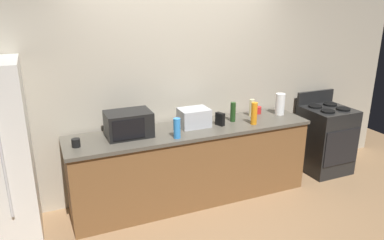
{
  "coord_description": "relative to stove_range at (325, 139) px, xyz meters",
  "views": [
    {
      "loc": [
        -1.55,
        -3.23,
        2.32
      ],
      "look_at": [
        0.0,
        0.4,
        1.0
      ],
      "focal_mm": 34.46,
      "sensor_mm": 36.0,
      "label": 1
    }
  ],
  "objects": [
    {
      "name": "stove_range",
      "position": [
        0.0,
        0.0,
        0.0
      ],
      "size": [
        0.6,
        0.61,
        1.08
      ],
      "color": "black",
      "rests_on": "ground_plane"
    },
    {
      "name": "bottle_wine",
      "position": [
        -1.45,
        0.04,
        0.56
      ],
      "size": [
        0.06,
        0.06,
        0.24
      ],
      "primitive_type": "cylinder",
      "color": "#1E3F19",
      "rests_on": "counter_run"
    },
    {
      "name": "bottle_spray_cleaner",
      "position": [
        -2.26,
        -0.21,
        0.55
      ],
      "size": [
        0.08,
        0.08,
        0.22
      ],
      "primitive_type": "cylinder",
      "color": "#338CE5",
      "rests_on": "counter_run"
    },
    {
      "name": "back_wall",
      "position": [
        -2.0,
        0.41,
        0.89
      ],
      "size": [
        6.4,
        0.1,
        2.7
      ],
      "primitive_type": "cube",
      "color": "#B2A893",
      "rests_on": "ground_plane"
    },
    {
      "name": "bottle_dish_soap",
      "position": [
        -1.28,
        -0.15,
        0.57
      ],
      "size": [
        0.07,
        0.07,
        0.26
      ],
      "primitive_type": "cylinder",
      "color": "orange",
      "rests_on": "counter_run"
    },
    {
      "name": "cordless_phone",
      "position": [
        -1.66,
        -0.03,
        0.51
      ],
      "size": [
        0.09,
        0.12,
        0.15
      ],
      "primitive_type": "cube",
      "rotation": [
        0.0,
        0.0,
        0.39
      ],
      "color": "black",
      "rests_on": "counter_run"
    },
    {
      "name": "paper_towel_roll",
      "position": [
        -0.77,
        0.05,
        0.57
      ],
      "size": [
        0.12,
        0.12,
        0.27
      ],
      "primitive_type": "cylinder",
      "color": "white",
      "rests_on": "counter_run"
    },
    {
      "name": "toaster_oven",
      "position": [
        -1.95,
        0.06,
        0.54
      ],
      "size": [
        0.34,
        0.26,
        0.21
      ],
      "primitive_type": "cube",
      "color": "#B7BABF",
      "rests_on": "counter_run"
    },
    {
      "name": "bottle_hand_soap",
      "position": [
        -1.13,
        0.13,
        0.55
      ],
      "size": [
        0.06,
        0.06,
        0.22
      ],
      "primitive_type": "cylinder",
      "color": "beige",
      "rests_on": "counter_run"
    },
    {
      "name": "microwave",
      "position": [
        -2.72,
        0.05,
        0.57
      ],
      "size": [
        0.48,
        0.35,
        0.27
      ],
      "color": "black",
      "rests_on": "counter_run"
    },
    {
      "name": "ground_plane",
      "position": [
        -2.0,
        -0.4,
        -0.46
      ],
      "size": [
        8.0,
        8.0,
        0.0
      ],
      "primitive_type": "plane",
      "color": "#93704C"
    },
    {
      "name": "mug_black",
      "position": [
        -3.28,
        -0.05,
        0.48
      ],
      "size": [
        0.09,
        0.09,
        0.09
      ],
      "primitive_type": "cylinder",
      "color": "black",
      "rests_on": "counter_run"
    },
    {
      "name": "counter_run",
      "position": [
        -2.0,
        0.0,
        -0.01
      ],
      "size": [
        2.84,
        0.64,
        0.9
      ],
      "color": "brown",
      "rests_on": "ground_plane"
    },
    {
      "name": "mug_red",
      "position": [
        -1.0,
        0.19,
        0.48
      ],
      "size": [
        0.09,
        0.09,
        0.09
      ],
      "primitive_type": "cylinder",
      "color": "red",
      "rests_on": "counter_run"
    }
  ]
}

